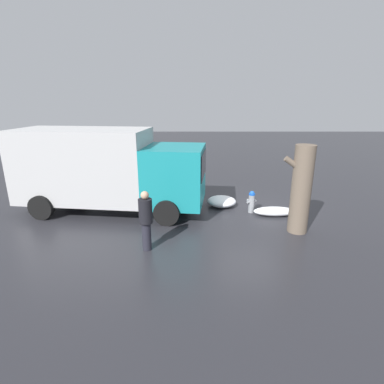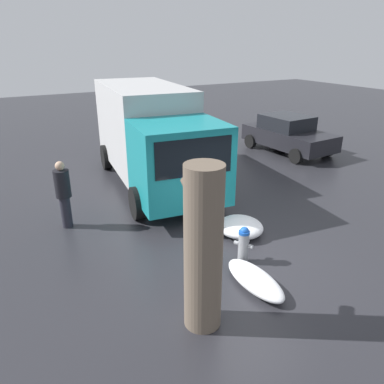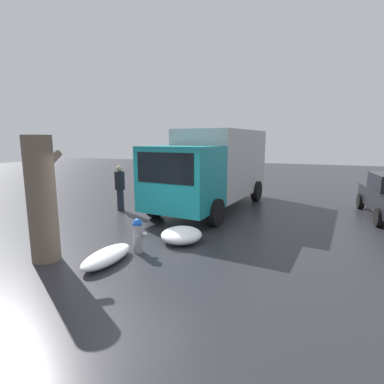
# 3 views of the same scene
# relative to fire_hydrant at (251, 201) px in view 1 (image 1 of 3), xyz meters

# --- Properties ---
(ground_plane) EXTENTS (60.00, 60.00, 0.00)m
(ground_plane) POSITION_rel_fire_hydrant_xyz_m (-0.00, 0.00, -0.44)
(ground_plane) COLOR #28282D
(fire_hydrant) EXTENTS (0.41, 0.36, 0.86)m
(fire_hydrant) POSITION_rel_fire_hydrant_xyz_m (0.00, 0.00, 0.00)
(fire_hydrant) COLOR gray
(fire_hydrant) RESTS_ON ground_plane
(tree_trunk) EXTENTS (0.96, 0.63, 2.86)m
(tree_trunk) POSITION_rel_fire_hydrant_xyz_m (-1.19, 1.73, 1.00)
(tree_trunk) COLOR #6B5B4C
(tree_trunk) RESTS_ON ground_plane
(delivery_truck) EXTENTS (7.19, 3.24, 3.14)m
(delivery_truck) POSITION_rel_fire_hydrant_xyz_m (5.49, -0.25, 1.25)
(delivery_truck) COLOR teal
(delivery_truck) RESTS_ON ground_plane
(pedestrian) EXTENTS (0.39, 0.39, 1.77)m
(pedestrian) POSITION_rel_fire_hydrant_xyz_m (3.58, 2.99, 0.53)
(pedestrian) COLOR #23232D
(pedestrian) RESTS_ON ground_plane
(parked_car) EXTENTS (4.08, 2.27, 1.54)m
(parked_car) POSITION_rel_fire_hydrant_xyz_m (6.18, -6.85, 0.34)
(parked_car) COLOR black
(parked_car) RESTS_ON ground_plane
(snow_pile_by_hydrant) EXTENTS (1.17, 1.10, 0.40)m
(snow_pile_by_hydrant) POSITION_rel_fire_hydrant_xyz_m (1.07, -0.70, -0.24)
(snow_pile_by_hydrant) COLOR white
(snow_pile_by_hydrant) RESTS_ON ground_plane
(snow_pile_curbside) EXTENTS (1.58, 0.63, 0.31)m
(snow_pile_curbside) POSITION_rel_fire_hydrant_xyz_m (-0.83, 0.31, -0.29)
(snow_pile_curbside) COLOR white
(snow_pile_curbside) RESTS_ON ground_plane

